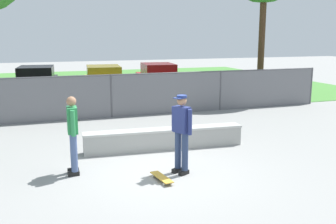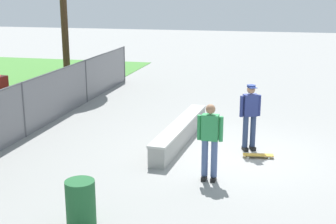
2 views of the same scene
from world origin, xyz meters
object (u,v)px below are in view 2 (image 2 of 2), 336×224
at_px(trash_bin, 81,203).
at_px(skateboarder, 250,114).
at_px(concrete_ledge, 180,132).
at_px(bystander, 210,139).
at_px(skateboard, 258,155).

bearing_deg(trash_bin, skateboarder, -28.83).
distance_m(concrete_ledge, skateboarder, 2.13).
xyz_separation_m(concrete_ledge, bystander, (-2.61, -1.23, 0.71)).
xyz_separation_m(concrete_ledge, skateboard, (-0.83, -2.28, -0.22)).
xyz_separation_m(bystander, trash_bin, (-2.68, 2.02, -0.57)).
bearing_deg(skateboarder, trash_bin, 151.17).
relative_size(concrete_ledge, skateboarder, 2.48).
bearing_deg(skateboard, bystander, 149.50).
height_order(concrete_ledge, skateboarder, skateboarder).
relative_size(skateboarder, bystander, 1.01).
relative_size(concrete_ledge, trash_bin, 5.15).
bearing_deg(skateboard, trash_bin, 145.48).
bearing_deg(bystander, concrete_ledge, 25.28).
bearing_deg(skateboard, skateboarder, 27.05).
xyz_separation_m(skateboarder, bystander, (-2.36, 0.75, -0.02)).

